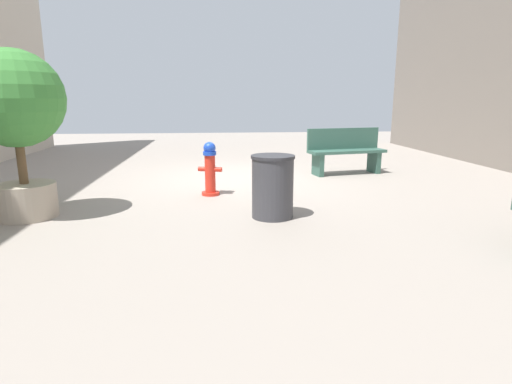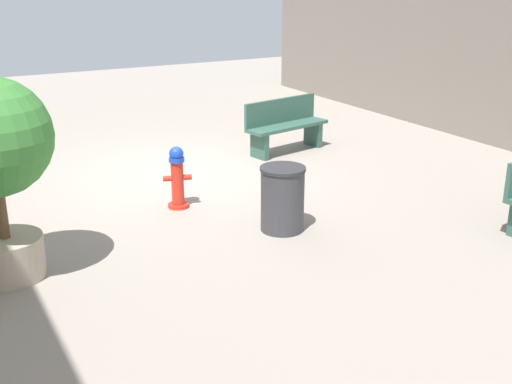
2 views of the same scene
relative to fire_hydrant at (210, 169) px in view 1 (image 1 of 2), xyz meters
name	(u,v)px [view 1 (image 1 of 2)]	position (x,y,z in m)	size (l,w,h in m)	color
ground_plane	(239,178)	(-0.55, -1.42, -0.44)	(23.40, 23.40, 0.00)	gray
fire_hydrant	(210,169)	(0.00, 0.00, 0.00)	(0.40, 0.37, 0.87)	red
bench_near	(346,150)	(-2.82, -1.74, 0.06)	(1.70, 0.75, 0.95)	#33594C
planter_tree	(15,112)	(2.41, 1.10, 0.94)	(1.23, 1.23, 2.16)	tan
trash_bin	(273,186)	(-0.83, 1.40, -0.02)	(0.57, 0.57, 0.83)	#38383D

